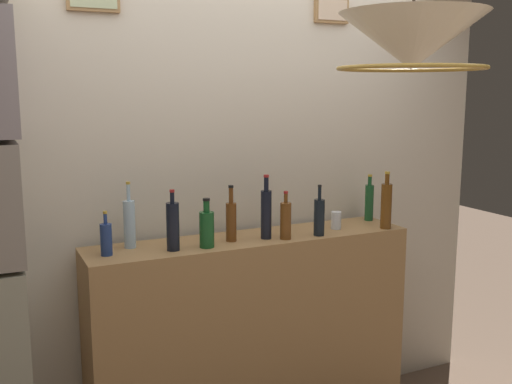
{
  "coord_description": "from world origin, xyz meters",
  "views": [
    {
      "loc": [
        -1.27,
        -1.91,
        1.9
      ],
      "look_at": [
        0.0,
        0.79,
        1.39
      ],
      "focal_mm": 41.57,
      "sensor_mm": 36.0,
      "label": 1
    }
  ],
  "objects_px": {
    "liquor_bottle_mezcal": "(369,201)",
    "liquor_bottle_whiskey": "(106,239)",
    "pendant_lamp": "(412,43)",
    "liquor_bottle_rye": "(207,228)",
    "liquor_bottle_scotch": "(286,220)",
    "liquor_bottle_gin": "(386,205)",
    "liquor_bottle_amaro": "(231,220)",
    "liquor_bottle_vodka": "(173,226)",
    "liquor_bottle_tequila": "(266,213)",
    "liquor_bottle_vermouth": "(319,216)",
    "glass_tumbler_rocks": "(336,220)",
    "liquor_bottle_bourbon": "(129,223)"
  },
  "relations": [
    {
      "from": "liquor_bottle_amaro",
      "to": "liquor_bottle_scotch",
      "type": "bearing_deg",
      "value": -16.35
    },
    {
      "from": "liquor_bottle_bourbon",
      "to": "pendant_lamp",
      "type": "bearing_deg",
      "value": -44.03
    },
    {
      "from": "liquor_bottle_vermouth",
      "to": "glass_tumbler_rocks",
      "type": "bearing_deg",
      "value": 28.45
    },
    {
      "from": "liquor_bottle_gin",
      "to": "liquor_bottle_mezcal",
      "type": "distance_m",
      "value": 0.22
    },
    {
      "from": "liquor_bottle_amaro",
      "to": "liquor_bottle_gin",
      "type": "bearing_deg",
      "value": -6.68
    },
    {
      "from": "liquor_bottle_bourbon",
      "to": "glass_tumbler_rocks",
      "type": "bearing_deg",
      "value": -4.55
    },
    {
      "from": "pendant_lamp",
      "to": "liquor_bottle_rye",
      "type": "bearing_deg",
      "value": 128.21
    },
    {
      "from": "liquor_bottle_vodka",
      "to": "liquor_bottle_gin",
      "type": "bearing_deg",
      "value": -2.9
    },
    {
      "from": "liquor_bottle_vermouth",
      "to": "liquor_bottle_scotch",
      "type": "relative_size",
      "value": 1.08
    },
    {
      "from": "liquor_bottle_vodka",
      "to": "pendant_lamp",
      "type": "distance_m",
      "value": 1.36
    },
    {
      "from": "liquor_bottle_gin",
      "to": "pendant_lamp",
      "type": "distance_m",
      "value": 1.17
    },
    {
      "from": "liquor_bottle_rye",
      "to": "liquor_bottle_tequila",
      "type": "distance_m",
      "value": 0.34
    },
    {
      "from": "liquor_bottle_bourbon",
      "to": "liquor_bottle_vermouth",
      "type": "height_order",
      "value": "liquor_bottle_bourbon"
    },
    {
      "from": "liquor_bottle_rye",
      "to": "liquor_bottle_scotch",
      "type": "xyz_separation_m",
      "value": [
        0.43,
        -0.02,
        0.0
      ]
    },
    {
      "from": "liquor_bottle_whiskey",
      "to": "pendant_lamp",
      "type": "height_order",
      "value": "pendant_lamp"
    },
    {
      "from": "liquor_bottle_tequila",
      "to": "liquor_bottle_scotch",
      "type": "bearing_deg",
      "value": -31.83
    },
    {
      "from": "liquor_bottle_vodka",
      "to": "pendant_lamp",
      "type": "bearing_deg",
      "value": -45.32
    },
    {
      "from": "liquor_bottle_rye",
      "to": "liquor_bottle_tequila",
      "type": "relative_size",
      "value": 0.73
    },
    {
      "from": "liquor_bottle_rye",
      "to": "liquor_bottle_vodka",
      "type": "relative_size",
      "value": 0.82
    },
    {
      "from": "liquor_bottle_scotch",
      "to": "liquor_bottle_tequila",
      "type": "height_order",
      "value": "liquor_bottle_tequila"
    },
    {
      "from": "liquor_bottle_amaro",
      "to": "pendant_lamp",
      "type": "distance_m",
      "value": 1.24
    },
    {
      "from": "pendant_lamp",
      "to": "liquor_bottle_vermouth",
      "type": "bearing_deg",
      "value": 87.5
    },
    {
      "from": "liquor_bottle_mezcal",
      "to": "liquor_bottle_whiskey",
      "type": "relative_size",
      "value": 1.31
    },
    {
      "from": "liquor_bottle_whiskey",
      "to": "liquor_bottle_vodka",
      "type": "bearing_deg",
      "value": -8.64
    },
    {
      "from": "liquor_bottle_vodka",
      "to": "pendant_lamp",
      "type": "relative_size",
      "value": 0.46
    },
    {
      "from": "liquor_bottle_rye",
      "to": "liquor_bottle_vodka",
      "type": "distance_m",
      "value": 0.17
    },
    {
      "from": "liquor_bottle_tequila",
      "to": "glass_tumbler_rocks",
      "type": "bearing_deg",
      "value": 3.82
    },
    {
      "from": "liquor_bottle_vodka",
      "to": "glass_tumbler_rocks",
      "type": "distance_m",
      "value": 0.96
    },
    {
      "from": "liquor_bottle_gin",
      "to": "liquor_bottle_amaro",
      "type": "height_order",
      "value": "liquor_bottle_gin"
    },
    {
      "from": "liquor_bottle_tequila",
      "to": "liquor_bottle_vodka",
      "type": "xyz_separation_m",
      "value": [
        -0.51,
        -0.02,
        -0.02
      ]
    },
    {
      "from": "liquor_bottle_gin",
      "to": "liquor_bottle_mezcal",
      "type": "relative_size",
      "value": 1.16
    },
    {
      "from": "glass_tumbler_rocks",
      "to": "pendant_lamp",
      "type": "relative_size",
      "value": 0.15
    },
    {
      "from": "liquor_bottle_mezcal",
      "to": "liquor_bottle_amaro",
      "type": "distance_m",
      "value": 0.94
    },
    {
      "from": "liquor_bottle_amaro",
      "to": "glass_tumbler_rocks",
      "type": "xyz_separation_m",
      "value": [
        0.64,
        0.0,
        -0.06
      ]
    },
    {
      "from": "pendant_lamp",
      "to": "liquor_bottle_amaro",
      "type": "bearing_deg",
      "value": 118.37
    },
    {
      "from": "liquor_bottle_tequila",
      "to": "liquor_bottle_amaro",
      "type": "height_order",
      "value": "liquor_bottle_tequila"
    },
    {
      "from": "liquor_bottle_bourbon",
      "to": "glass_tumbler_rocks",
      "type": "height_order",
      "value": "liquor_bottle_bourbon"
    },
    {
      "from": "liquor_bottle_scotch",
      "to": "liquor_bottle_tequila",
      "type": "relative_size",
      "value": 0.75
    },
    {
      "from": "liquor_bottle_gin",
      "to": "pendant_lamp",
      "type": "relative_size",
      "value": 0.49
    },
    {
      "from": "liquor_bottle_mezcal",
      "to": "liquor_bottle_tequila",
      "type": "distance_m",
      "value": 0.76
    },
    {
      "from": "liquor_bottle_vodka",
      "to": "liquor_bottle_rye",
      "type": "bearing_deg",
      "value": -5.29
    },
    {
      "from": "pendant_lamp",
      "to": "liquor_bottle_gin",
      "type": "bearing_deg",
      "value": 57.3
    },
    {
      "from": "liquor_bottle_scotch",
      "to": "liquor_bottle_gin",
      "type": "bearing_deg",
      "value": -2.29
    },
    {
      "from": "liquor_bottle_mezcal",
      "to": "glass_tumbler_rocks",
      "type": "relative_size",
      "value": 2.84
    },
    {
      "from": "glass_tumbler_rocks",
      "to": "liquor_bottle_gin",
      "type": "bearing_deg",
      "value": -22.87
    },
    {
      "from": "liquor_bottle_scotch",
      "to": "liquor_bottle_whiskey",
      "type": "distance_m",
      "value": 0.91
    },
    {
      "from": "liquor_bottle_bourbon",
      "to": "liquor_bottle_gin",
      "type": "xyz_separation_m",
      "value": [
        1.39,
        -0.2,
        0.01
      ]
    },
    {
      "from": "liquor_bottle_mezcal",
      "to": "liquor_bottle_whiskey",
      "type": "distance_m",
      "value": 1.57
    },
    {
      "from": "liquor_bottle_vodka",
      "to": "pendant_lamp",
      "type": "xyz_separation_m",
      "value": [
        0.76,
        -0.77,
        0.82
      ]
    },
    {
      "from": "liquor_bottle_bourbon",
      "to": "pendant_lamp",
      "type": "xyz_separation_m",
      "value": [
        0.94,
        -0.91,
        0.82
      ]
    }
  ]
}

